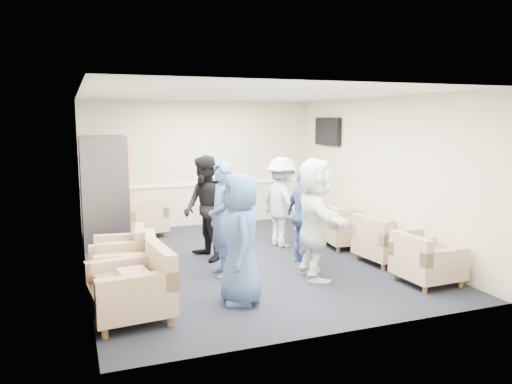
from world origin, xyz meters
name	(u,v)px	position (x,y,z in m)	size (l,w,h in m)	color
floor	(247,260)	(0.00, 0.00, 0.00)	(6.00, 6.00, 0.00)	black
ceiling	(247,94)	(0.00, 0.00, 2.70)	(6.00, 6.00, 0.00)	silver
back_wall	(201,164)	(0.00, 3.00, 1.35)	(5.00, 0.02, 2.70)	beige
front_wall	(342,212)	(0.00, -3.00, 1.35)	(5.00, 0.02, 2.70)	beige
left_wall	(83,187)	(-2.50, 0.00, 1.35)	(0.02, 6.00, 2.70)	beige
right_wall	(379,173)	(2.50, 0.00, 1.35)	(0.02, 6.00, 2.70)	beige
chair_rail	(201,184)	(0.00, 2.98, 0.90)	(4.98, 0.04, 0.06)	white
tv	(327,132)	(2.44, 1.80, 2.05)	(0.10, 1.00, 0.58)	black
armchair_left_near	(136,290)	(-2.02, -1.83, 0.35)	(0.97, 0.97, 0.71)	tan
armchair_left_mid	(131,267)	(-1.96, -0.75, 0.32)	(0.88, 0.88, 0.64)	tan
armchair_left_far	(122,255)	(-2.00, -0.06, 0.30)	(0.86, 0.86, 0.61)	tan
armchair_right_near	(425,263)	(1.96, -1.98, 0.31)	(0.81, 0.81, 0.62)	tan
armchair_right_midnear	(384,243)	(2.04, -0.89, 0.33)	(0.88, 0.88, 0.66)	tan
armchair_right_midfar	(345,229)	(1.96, 0.21, 0.33)	(0.89, 0.89, 0.66)	tan
armchair_right_far	(322,221)	(1.87, 0.92, 0.35)	(0.92, 0.92, 0.69)	tan
armchair_corner	(143,220)	(-1.36, 2.32, 0.33)	(1.00, 1.00, 0.66)	tan
vending_machine	(104,191)	(-2.09, 1.87, 1.01)	(0.82, 0.95, 2.01)	#4E4E56
backpack	(155,269)	(-1.62, -0.69, 0.23)	(0.30, 0.25, 0.45)	black
pillow	(134,276)	(-2.03, -1.84, 0.53)	(0.41, 0.31, 0.12)	beige
person_front_left	(241,239)	(-0.70, -1.74, 0.83)	(0.81, 0.53, 1.66)	#3E5A94
person_mid_left	(222,219)	(-0.60, -0.59, 0.85)	(0.62, 0.41, 1.70)	#3E5A94
person_back_left	(206,208)	(-0.61, 0.29, 0.87)	(0.84, 0.66, 1.73)	black
person_back_right	(282,202)	(0.91, 0.67, 0.82)	(1.06, 0.61, 1.64)	white
person_mid_right	(304,216)	(0.82, -0.43, 0.77)	(0.90, 0.38, 1.54)	#3E5A94
person_front_right	(315,219)	(0.62, -1.20, 0.89)	(1.65, 0.52, 1.77)	white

